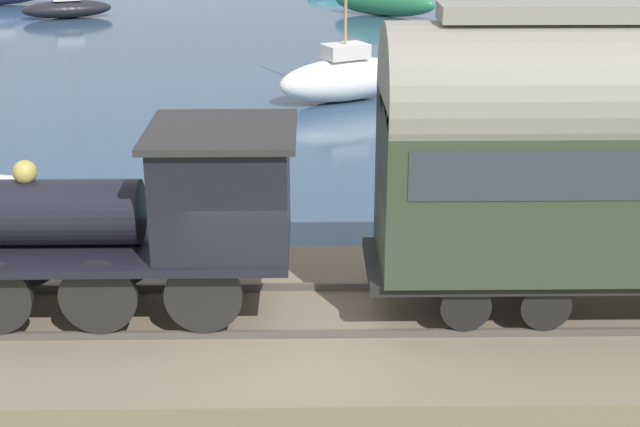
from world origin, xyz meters
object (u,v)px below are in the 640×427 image
(sailboat_red, at_px, (520,53))
(sailboat_black, at_px, (67,7))
(sailboat_green, at_px, (384,0))
(sailboat_white, at_px, (345,77))
(steam_locomotive, at_px, (144,207))
(rowboat_near_shore, at_px, (516,192))

(sailboat_red, height_order, sailboat_black, sailboat_black)
(sailboat_green, bearing_deg, sailboat_white, -156.54)
(steam_locomotive, distance_m, sailboat_white, 16.20)
(sailboat_green, height_order, sailboat_white, sailboat_green)
(sailboat_green, bearing_deg, sailboat_black, 123.53)
(sailboat_red, bearing_deg, sailboat_black, 71.98)
(steam_locomotive, xyz_separation_m, sailboat_black, (33.70, 9.74, -1.63))
(sailboat_green, xyz_separation_m, sailboat_white, (-18.42, 2.77, -0.03))
(steam_locomotive, xyz_separation_m, rowboat_near_shore, (6.24, -7.16, -2.01))
(sailboat_black, bearing_deg, sailboat_red, -142.69)
(sailboat_red, relative_size, sailboat_green, 0.64)
(sailboat_green, relative_size, sailboat_black, 1.18)
(sailboat_green, distance_m, sailboat_white, 18.63)
(sailboat_black, distance_m, sailboat_white, 22.46)
(sailboat_red, bearing_deg, rowboat_near_shore, -177.70)
(steam_locomotive, distance_m, sailboat_red, 22.99)
(sailboat_green, height_order, rowboat_near_shore, sailboat_green)
(sailboat_red, xyz_separation_m, sailboat_white, (-4.72, 6.74, 0.13))
(steam_locomotive, height_order, sailboat_red, sailboat_red)
(sailboat_white, bearing_deg, rowboat_near_shore, 173.60)
(sailboat_white, height_order, rowboat_near_shore, sailboat_white)
(sailboat_red, relative_size, rowboat_near_shore, 1.87)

